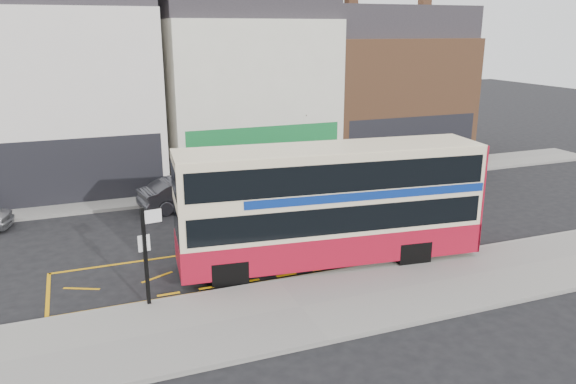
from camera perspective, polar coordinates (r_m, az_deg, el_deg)
name	(u,v)px	position (r m, az deg, el deg)	size (l,w,h in m)	color
ground	(274,280)	(18.90, -1.43, -8.89)	(120.00, 120.00, 0.00)	black
pavement	(300,308)	(16.95, 1.26, -11.75)	(40.00, 4.00, 0.15)	gray
kerb	(278,282)	(18.55, -1.03, -9.14)	(40.00, 0.15, 0.15)	gray
far_pavement	(201,192)	(28.83, -8.87, 0.05)	(50.00, 3.00, 0.15)	gray
road_markings	(259,262)	(20.28, -2.98, -7.08)	(14.00, 3.40, 0.01)	orange
terrace_left	(73,84)	(31.22, -21.01, 10.23)	(8.00, 8.01, 11.80)	silver
terrace_green_shop	(242,83)	(32.58, -4.71, 11.00)	(9.00, 8.01, 11.30)	white
terrace_right	(380,86)	(36.22, 9.32, 10.58)	(9.00, 8.01, 10.30)	brown
double_decker_bus	(331,204)	(19.46, 4.38, -1.18)	(10.75, 3.51, 4.22)	beige
bus_stop_post	(147,247)	(16.85, -14.14, -5.40)	(0.75, 0.15, 3.00)	black
car_grey	(188,192)	(26.45, -10.14, -0.02)	(1.55, 4.45, 1.46)	#37383D
car_white	(354,179)	(28.94, 6.75, 1.36)	(1.80, 4.42, 1.28)	white
street_tree_right	(303,121)	(30.66, 1.58, 7.21)	(2.18, 2.18, 4.72)	#332117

